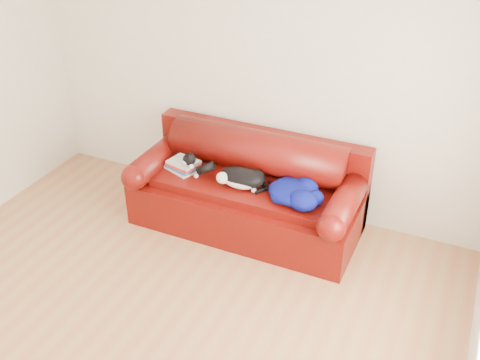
# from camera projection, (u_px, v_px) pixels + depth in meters

# --- Properties ---
(ground) EXTENTS (4.50, 4.50, 0.00)m
(ground) POSITION_uv_depth(u_px,v_px,m) (148.00, 324.00, 4.29)
(ground) COLOR #9A613D
(ground) RESTS_ON ground
(room_shell) EXTENTS (4.52, 4.02, 2.61)m
(room_shell) POSITION_uv_depth(u_px,v_px,m) (144.00, 130.00, 3.39)
(room_shell) COLOR beige
(room_shell) RESTS_ON ground
(sofa_base) EXTENTS (2.10, 0.90, 0.50)m
(sofa_base) POSITION_uv_depth(u_px,v_px,m) (246.00, 205.00, 5.27)
(sofa_base) COLOR #390204
(sofa_base) RESTS_ON ground
(sofa_back) EXTENTS (2.10, 1.01, 0.88)m
(sofa_back) POSITION_uv_depth(u_px,v_px,m) (257.00, 165.00, 5.30)
(sofa_back) COLOR #390204
(sofa_back) RESTS_ON ground
(book_stack) EXTENTS (0.35, 0.31, 0.10)m
(book_stack) POSITION_uv_depth(u_px,v_px,m) (183.00, 165.00, 5.28)
(book_stack) COLOR beige
(book_stack) RESTS_ON sofa_base
(cat) EXTENTS (0.61, 0.36, 0.22)m
(cat) POSITION_uv_depth(u_px,v_px,m) (240.00, 178.00, 5.01)
(cat) COLOR black
(cat) RESTS_ON sofa_base
(blanket) EXTENTS (0.56, 0.56, 0.17)m
(blanket) POSITION_uv_depth(u_px,v_px,m) (295.00, 192.00, 4.84)
(blanket) COLOR #020F45
(blanket) RESTS_ON sofa_base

